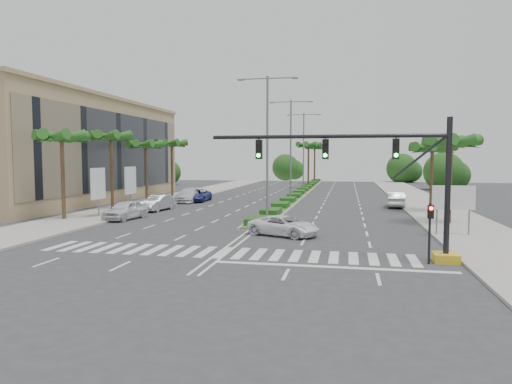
# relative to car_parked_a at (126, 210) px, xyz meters

# --- Properties ---
(ground) EXTENTS (160.00, 160.00, 0.00)m
(ground) POSITION_rel_car_parked_a_xyz_m (11.80, -11.66, -0.81)
(ground) COLOR #333335
(ground) RESTS_ON ground
(footpath_right) EXTENTS (6.00, 120.00, 0.15)m
(footpath_right) POSITION_rel_car_parked_a_xyz_m (27.00, 8.34, -0.74)
(footpath_right) COLOR gray
(footpath_right) RESTS_ON ground
(footpath_left) EXTENTS (6.00, 120.00, 0.15)m
(footpath_left) POSITION_rel_car_parked_a_xyz_m (-3.40, 8.34, -0.74)
(footpath_left) COLOR gray
(footpath_left) RESTS_ON ground
(median) EXTENTS (2.20, 75.00, 0.20)m
(median) POSITION_rel_car_parked_a_xyz_m (11.80, 33.34, -0.71)
(median) COLOR gray
(median) RESTS_ON ground
(median_grass) EXTENTS (1.80, 75.00, 0.04)m
(median_grass) POSITION_rel_car_parked_a_xyz_m (11.80, 33.34, -0.59)
(median_grass) COLOR #306221
(median_grass) RESTS_ON median
(building) EXTENTS (12.00, 36.00, 12.00)m
(building) POSITION_rel_car_parked_a_xyz_m (-14.20, 14.34, 5.19)
(building) COLOR tan
(building) RESTS_ON ground
(signal_gantry) EXTENTS (12.60, 1.20, 7.20)m
(signal_gantry) POSITION_rel_car_parked_a_xyz_m (21.07, -11.66, 2.65)
(signal_gantry) COLOR gold
(signal_gantry) RESTS_ON ground
(pedestrian_signal) EXTENTS (0.28, 0.36, 3.00)m
(pedestrian_signal) POSITION_rel_car_parked_a_xyz_m (22.40, -12.34, 1.23)
(pedestrian_signal) COLOR black
(pedestrian_signal) RESTS_ON ground
(direction_sign) EXTENTS (2.70, 0.11, 3.40)m
(direction_sign) POSITION_rel_car_parked_a_xyz_m (25.30, -3.67, 1.64)
(direction_sign) COLOR slate
(direction_sign) RESTS_ON ground
(billboard_near) EXTENTS (0.18, 2.10, 4.35)m
(billboard_near) POSITION_rel_car_parked_a_xyz_m (-2.70, 0.34, 2.15)
(billboard_near) COLOR slate
(billboard_near) RESTS_ON ground
(billboard_far) EXTENTS (0.18, 2.10, 4.35)m
(billboard_far) POSITION_rel_car_parked_a_xyz_m (-2.70, 6.34, 2.15)
(billboard_far) COLOR slate
(billboard_far) RESTS_ON ground
(palm_left_near) EXTENTS (4.57, 4.68, 7.55)m
(palm_left_near) POSITION_rel_car_parked_a_xyz_m (-4.70, -1.66, 5.88)
(palm_left_near) COLOR brown
(palm_left_near) RESTS_ON ground
(palm_left_mid) EXTENTS (4.57, 4.68, 7.95)m
(palm_left_mid) POSITION_rel_car_parked_a_xyz_m (-4.70, 6.34, 6.27)
(palm_left_mid) COLOR brown
(palm_left_mid) RESTS_ON ground
(palm_left_far) EXTENTS (4.57, 4.68, 7.35)m
(palm_left_far) POSITION_rel_car_parked_a_xyz_m (-4.70, 14.34, 5.69)
(palm_left_far) COLOR brown
(palm_left_far) RESTS_ON ground
(palm_left_end) EXTENTS (4.57, 4.68, 7.75)m
(palm_left_end) POSITION_rel_car_parked_a_xyz_m (-4.70, 22.34, 6.07)
(palm_left_end) COLOR brown
(palm_left_end) RESTS_ON ground
(palm_right_near) EXTENTS (4.57, 4.68, 7.05)m
(palm_right_near) POSITION_rel_car_parked_a_xyz_m (26.30, 2.34, 5.39)
(palm_right_near) COLOR brown
(palm_right_near) RESTS_ON ground
(palm_right_far) EXTENTS (4.57, 4.68, 6.75)m
(palm_right_far) POSITION_rel_car_parked_a_xyz_m (26.30, 10.34, 5.10)
(palm_right_far) COLOR brown
(palm_right_far) RESTS_ON ground
(palm_median_a) EXTENTS (4.57, 4.68, 8.05)m
(palm_median_a) POSITION_rel_car_parked_a_xyz_m (11.80, 43.34, 6.36)
(palm_median_a) COLOR brown
(palm_median_a) RESTS_ON ground
(palm_median_b) EXTENTS (4.57, 4.68, 8.05)m
(palm_median_b) POSITION_rel_car_parked_a_xyz_m (11.80, 58.34, 6.36)
(palm_median_b) COLOR brown
(palm_median_b) RESTS_ON ground
(streetlight_near) EXTENTS (5.10, 0.25, 12.00)m
(streetlight_near) POSITION_rel_car_parked_a_xyz_m (11.80, 2.34, 6.00)
(streetlight_near) COLOR slate
(streetlight_near) RESTS_ON ground
(streetlight_mid) EXTENTS (5.10, 0.25, 12.00)m
(streetlight_mid) POSITION_rel_car_parked_a_xyz_m (11.80, 18.34, 6.00)
(streetlight_mid) COLOR slate
(streetlight_mid) RESTS_ON ground
(streetlight_far) EXTENTS (5.10, 0.25, 12.00)m
(streetlight_far) POSITION_rel_car_parked_a_xyz_m (11.80, 34.34, 6.00)
(streetlight_far) COLOR slate
(streetlight_far) RESTS_ON ground
(car_parked_a) EXTENTS (2.47, 4.95, 1.62)m
(car_parked_a) POSITION_rel_car_parked_a_xyz_m (0.00, 0.00, 0.00)
(car_parked_a) COLOR silver
(car_parked_a) RESTS_ON ground
(car_parked_b) EXTENTS (2.08, 4.79, 1.53)m
(car_parked_b) POSITION_rel_car_parked_a_xyz_m (0.00, 6.66, -0.04)
(car_parked_b) COLOR #ADAEB2
(car_parked_b) RESTS_ON ground
(car_parked_c) EXTENTS (2.63, 5.32, 1.45)m
(car_parked_c) POSITION_rel_car_parked_a_xyz_m (0.82, 16.57, -0.09)
(car_parked_c) COLOR navy
(car_parked_c) RESTS_ON ground
(car_parked_d) EXTENTS (2.56, 5.73, 1.63)m
(car_parked_d) POSITION_rel_car_parked_a_xyz_m (0.00, 15.68, 0.01)
(car_parked_d) COLOR silver
(car_parked_d) RESTS_ON ground
(car_crossing) EXTENTS (5.30, 3.86, 1.34)m
(car_crossing) POSITION_rel_car_parked_a_xyz_m (14.30, -5.46, -0.14)
(car_crossing) COLOR white
(car_crossing) RESTS_ON ground
(car_right) EXTENTS (2.21, 5.06, 1.62)m
(car_right) POSITION_rel_car_parked_a_xyz_m (23.60, 14.57, -0.00)
(car_right) COLOR #B8B9BD
(car_right) RESTS_ON ground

